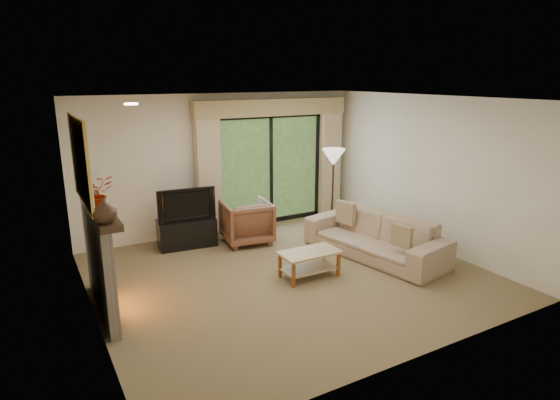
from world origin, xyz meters
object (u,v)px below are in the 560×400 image
media_console (187,233)px  coffee_table (309,264)px  sofa (375,236)px  armchair (247,222)px

media_console → coffee_table: 2.43m
media_console → coffee_table: media_console is taller
coffee_table → sofa: bearing=7.2°
media_console → coffee_table: bearing=-55.5°
media_console → sofa: bearing=-31.9°
media_console → armchair: 1.06m
armchair → coffee_table: (0.16, -1.81, -0.18)m
armchair → sofa: armchair is taller
media_console → armchair: (1.00, -0.33, 0.14)m
armchair → coffee_table: bearing=102.9°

